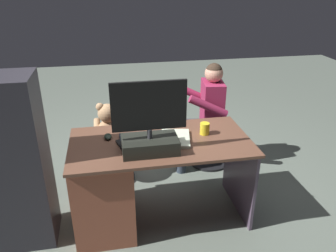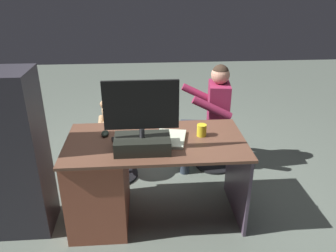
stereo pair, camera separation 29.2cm
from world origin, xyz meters
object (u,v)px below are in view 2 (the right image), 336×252
at_px(monitor, 142,131).
at_px(computer_mouse, 105,133).
at_px(cup, 202,130).
at_px(office_chair_teddy, 114,154).
at_px(keyboard, 143,135).
at_px(teddy_bear, 112,121).
at_px(tv_remote, 116,142).
at_px(person, 210,110).
at_px(desk, 111,179).
at_px(visitor_chair, 216,144).

height_order(monitor, computer_mouse, monitor).
relative_size(monitor, cup, 5.54).
relative_size(computer_mouse, office_chair_teddy, 0.21).
height_order(keyboard, teddy_bear, teddy_bear).
bearing_deg(monitor, computer_mouse, -41.42).
relative_size(monitor, tv_remote, 3.52).
distance_m(office_chair_teddy, person, 1.06).
distance_m(desk, person, 1.24).
height_order(cup, tv_remote, cup).
bearing_deg(keyboard, cup, 176.37).
bearing_deg(keyboard, tv_remote, 28.54).
bearing_deg(keyboard, office_chair_teddy, -61.87).
xyz_separation_m(tv_remote, visitor_chair, (-0.96, -0.80, -0.47)).
relative_size(desk, tv_remote, 9.28).
distance_m(tv_remote, teddy_bear, 0.69).
height_order(monitor, office_chair_teddy, monitor).
bearing_deg(cup, visitor_chair, -112.08).
relative_size(monitor, computer_mouse, 5.50).
xyz_separation_m(monitor, visitor_chair, (-0.76, -0.92, -0.62)).
bearing_deg(computer_mouse, office_chair_teddy, -90.53).
distance_m(monitor, office_chair_teddy, 1.04).
height_order(office_chair_teddy, person, person).
xyz_separation_m(cup, office_chair_teddy, (0.76, -0.58, -0.51)).
height_order(keyboard, tv_remote, keyboard).
xyz_separation_m(office_chair_teddy, visitor_chair, (-1.05, -0.14, 0.00)).
distance_m(computer_mouse, teddy_bear, 0.55).
distance_m(keyboard, teddy_bear, 0.65).
bearing_deg(desk, cup, -175.73).
height_order(monitor, visitor_chair, monitor).
xyz_separation_m(cup, teddy_bear, (0.76, -0.59, -0.16)).
bearing_deg(person, computer_mouse, 33.67).
relative_size(cup, person, 0.09).
height_order(keyboard, computer_mouse, computer_mouse).
relative_size(tv_remote, person, 0.14).
height_order(desk, keyboard, keyboard).
bearing_deg(monitor, visitor_chair, -129.49).
height_order(keyboard, office_chair_teddy, keyboard).
height_order(monitor, cup, monitor).
bearing_deg(tv_remote, person, -152.44).
xyz_separation_m(desk, tv_remote, (-0.06, 0.03, 0.34)).
height_order(desk, cup, cup).
bearing_deg(office_chair_teddy, tv_remote, 97.81).
xyz_separation_m(keyboard, visitor_chair, (-0.76, -0.69, -0.47)).
relative_size(keyboard, teddy_bear, 1.07).
relative_size(teddy_bear, person, 0.36).
bearing_deg(office_chair_teddy, keyboard, 118.13).
xyz_separation_m(desk, monitor, (-0.27, 0.15, 0.48)).
bearing_deg(desk, person, -141.04).
distance_m(teddy_bear, visitor_chair, 1.12).
relative_size(cup, office_chair_teddy, 0.21).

